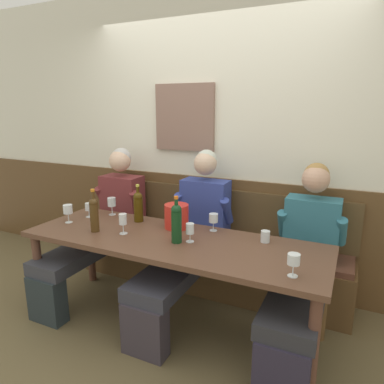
{
  "coord_description": "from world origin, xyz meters",
  "views": [
    {
      "loc": [
        1.2,
        -2.03,
        1.7
      ],
      "look_at": [
        0.03,
        0.45,
        1.03
      ],
      "focal_mm": 32.72,
      "sensor_mm": 36.0,
      "label": 1
    }
  ],
  "objects_px": {
    "dining_table": "(171,248)",
    "wine_glass_near_bucket": "(294,260)",
    "ice_bucket": "(177,216)",
    "wine_glass_center_front": "(89,207)",
    "person_center_left_seat": "(305,257)",
    "water_tumbler_right": "(265,236)",
    "wall_bench": "(206,259)",
    "wine_bottle_amber_mid": "(138,206)",
    "wine_bottle_clear_water": "(176,222)",
    "person_right_seat": "(103,220)",
    "wine_glass_left_end": "(123,220)",
    "wine_bottle_green_tall": "(94,213)",
    "wine_glass_mid_right": "(213,219)",
    "wine_glass_mid_left": "(190,230)",
    "person_center_right_seat": "(190,235)",
    "wine_glass_center_rear": "(112,202)",
    "wine_glass_by_bottle": "(68,210)"
  },
  "relations": [
    {
      "from": "dining_table",
      "to": "wine_glass_near_bucket",
      "type": "xyz_separation_m",
      "value": [
        0.93,
        -0.23,
        0.18
      ]
    },
    {
      "from": "ice_bucket",
      "to": "wine_glass_center_front",
      "type": "height_order",
      "value": "ice_bucket"
    },
    {
      "from": "person_center_left_seat",
      "to": "water_tumbler_right",
      "type": "relative_size",
      "value": 14.97
    },
    {
      "from": "water_tumbler_right",
      "to": "wall_bench",
      "type": "bearing_deg",
      "value": 145.43
    },
    {
      "from": "dining_table",
      "to": "wine_glass_center_front",
      "type": "xyz_separation_m",
      "value": [
        -0.92,
        0.15,
        0.17
      ]
    },
    {
      "from": "wine_bottle_amber_mid",
      "to": "dining_table",
      "type": "bearing_deg",
      "value": -27.91
    },
    {
      "from": "wine_bottle_clear_water",
      "to": "wine_bottle_amber_mid",
      "type": "xyz_separation_m",
      "value": [
        -0.52,
        0.29,
        -0.01
      ]
    },
    {
      "from": "person_center_left_seat",
      "to": "ice_bucket",
      "type": "bearing_deg",
      "value": -174.09
    },
    {
      "from": "person_right_seat",
      "to": "water_tumbler_right",
      "type": "height_order",
      "value": "person_right_seat"
    },
    {
      "from": "wine_glass_left_end",
      "to": "ice_bucket",
      "type": "bearing_deg",
      "value": 44.26
    },
    {
      "from": "wall_bench",
      "to": "wine_bottle_green_tall",
      "type": "distance_m",
      "value": 1.18
    },
    {
      "from": "person_center_left_seat",
      "to": "wine_glass_left_end",
      "type": "relative_size",
      "value": 7.89
    },
    {
      "from": "person_center_left_seat",
      "to": "wine_glass_mid_right",
      "type": "distance_m",
      "value": 0.74
    },
    {
      "from": "wine_glass_mid_right",
      "to": "wine_glass_mid_left",
      "type": "distance_m",
      "value": 0.3
    },
    {
      "from": "person_right_seat",
      "to": "person_center_right_seat",
      "type": "height_order",
      "value": "person_center_right_seat"
    },
    {
      "from": "wine_bottle_clear_water",
      "to": "wine_glass_center_rear",
      "type": "height_order",
      "value": "wine_bottle_clear_water"
    },
    {
      "from": "wine_glass_center_front",
      "to": "wine_glass_center_rear",
      "type": "bearing_deg",
      "value": 45.22
    },
    {
      "from": "wall_bench",
      "to": "wine_glass_center_rear",
      "type": "relative_size",
      "value": 16.14
    },
    {
      "from": "dining_table",
      "to": "ice_bucket",
      "type": "bearing_deg",
      "value": 108.28
    },
    {
      "from": "wine_bottle_clear_water",
      "to": "ice_bucket",
      "type": "bearing_deg",
      "value": 117.77
    },
    {
      "from": "person_right_seat",
      "to": "ice_bucket",
      "type": "height_order",
      "value": "person_right_seat"
    },
    {
      "from": "wine_bottle_amber_mid",
      "to": "wine_bottle_green_tall",
      "type": "bearing_deg",
      "value": -115.44
    },
    {
      "from": "person_center_left_seat",
      "to": "wine_glass_mid_left",
      "type": "distance_m",
      "value": 0.87
    },
    {
      "from": "ice_bucket",
      "to": "wine_bottle_clear_water",
      "type": "relative_size",
      "value": 0.57
    },
    {
      "from": "wine_glass_by_bottle",
      "to": "wine_glass_mid_right",
      "type": "xyz_separation_m",
      "value": [
        1.2,
        0.34,
        -0.02
      ]
    },
    {
      "from": "wine_glass_center_front",
      "to": "wine_glass_center_rear",
      "type": "distance_m",
      "value": 0.21
    },
    {
      "from": "wine_glass_by_bottle",
      "to": "wine_glass_center_front",
      "type": "bearing_deg",
      "value": 74.96
    },
    {
      "from": "person_center_left_seat",
      "to": "wine_glass_mid_left",
      "type": "height_order",
      "value": "person_center_left_seat"
    },
    {
      "from": "person_right_seat",
      "to": "wine_bottle_amber_mid",
      "type": "bearing_deg",
      "value": -13.5
    },
    {
      "from": "wine_glass_by_bottle",
      "to": "wine_glass_center_rear",
      "type": "bearing_deg",
      "value": 60.0
    },
    {
      "from": "wine_bottle_amber_mid",
      "to": "wine_glass_mid_right",
      "type": "bearing_deg",
      "value": 4.65
    },
    {
      "from": "person_right_seat",
      "to": "wine_glass_left_end",
      "type": "relative_size",
      "value": 8.05
    },
    {
      "from": "wall_bench",
      "to": "wine_glass_center_rear",
      "type": "xyz_separation_m",
      "value": [
        -0.78,
        -0.39,
        0.57
      ]
    },
    {
      "from": "person_center_right_seat",
      "to": "wine_bottle_green_tall",
      "type": "xyz_separation_m",
      "value": [
        -0.61,
        -0.47,
        0.24
      ]
    },
    {
      "from": "wall_bench",
      "to": "wine_bottle_clear_water",
      "type": "distance_m",
      "value": 0.95
    },
    {
      "from": "wine_glass_center_front",
      "to": "water_tumbler_right",
      "type": "xyz_separation_m",
      "value": [
        1.58,
        0.08,
        -0.05
      ]
    },
    {
      "from": "wine_bottle_clear_water",
      "to": "water_tumbler_right",
      "type": "xyz_separation_m",
      "value": [
        0.58,
        0.28,
        -0.11
      ]
    },
    {
      "from": "ice_bucket",
      "to": "wine_bottle_amber_mid",
      "type": "distance_m",
      "value": 0.38
    },
    {
      "from": "wall_bench",
      "to": "dining_table",
      "type": "relative_size",
      "value": 1.13
    },
    {
      "from": "person_right_seat",
      "to": "wine_bottle_clear_water",
      "type": "bearing_deg",
      "value": -21.84
    },
    {
      "from": "dining_table",
      "to": "wine_bottle_clear_water",
      "type": "distance_m",
      "value": 0.25
    },
    {
      "from": "person_center_right_seat",
      "to": "person_center_left_seat",
      "type": "distance_m",
      "value": 0.94
    },
    {
      "from": "person_center_right_seat",
      "to": "wine_glass_mid_right",
      "type": "xyz_separation_m",
      "value": [
        0.23,
        -0.05,
        0.19
      ]
    },
    {
      "from": "dining_table",
      "to": "ice_bucket",
      "type": "height_order",
      "value": "ice_bucket"
    },
    {
      "from": "wine_glass_center_rear",
      "to": "ice_bucket",
      "type": "bearing_deg",
      "value": -4.96
    },
    {
      "from": "wall_bench",
      "to": "wine_glass_mid_right",
      "type": "height_order",
      "value": "wall_bench"
    },
    {
      "from": "wine_glass_center_front",
      "to": "dining_table",
      "type": "bearing_deg",
      "value": -9.16
    },
    {
      "from": "ice_bucket",
      "to": "wine_glass_mid_left",
      "type": "height_order",
      "value": "ice_bucket"
    },
    {
      "from": "wall_bench",
      "to": "wine_bottle_green_tall",
      "type": "xyz_separation_m",
      "value": [
        -0.62,
        -0.81,
        0.6
      ]
    },
    {
      "from": "wine_bottle_amber_mid",
      "to": "wine_glass_by_bottle",
      "type": "relative_size",
      "value": 2.08
    }
  ]
}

